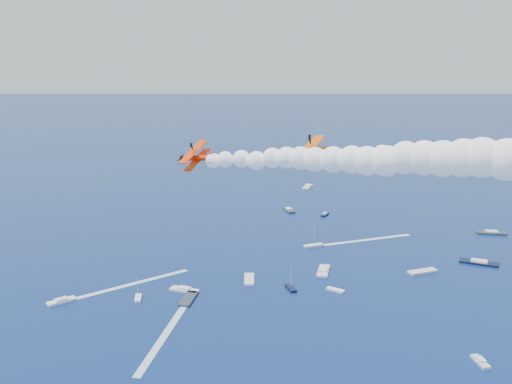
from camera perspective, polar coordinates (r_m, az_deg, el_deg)
The scene contains 5 objects.
biplane_lead at distance 96.79m, azimuth 5.74°, elevation 3.56°, with size 8.27×9.28×5.59m, color #F45405, non-canonical shape.
biplane_trail at distance 99.45m, azimuth -5.58°, elevation 3.27°, with size 6.83×7.66×4.61m, color #F63305, non-canonical shape.
smoke_trail_trail at distance 85.95m, azimuth 13.19°, elevation 3.09°, with size 65.41×17.76×11.71m, color white, non-canonical shape.
spectator_boats at distance 196.90m, azimuth 17.13°, elevation -8.21°, with size 216.58×191.79×0.70m.
boat_wakes at distance 160.84m, azimuth 6.68°, elevation -12.83°, with size 205.26×138.12×0.04m.
Camera 1 is at (58.96, -60.06, 70.89)m, focal length 41.68 mm.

